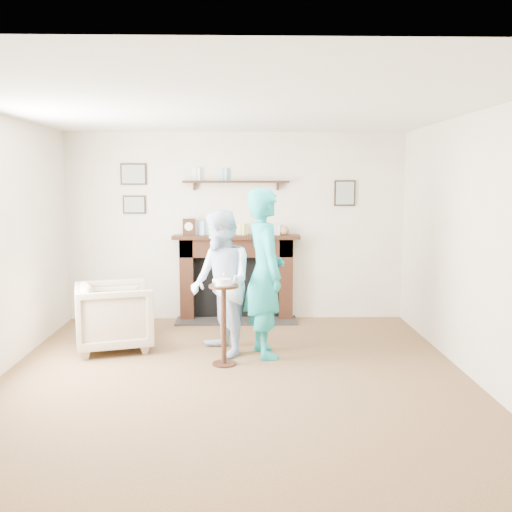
# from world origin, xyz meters

# --- Properties ---
(ground) EXTENTS (5.00, 5.00, 0.00)m
(ground) POSITION_xyz_m (0.00, 0.00, 0.00)
(ground) COLOR brown
(ground) RESTS_ON ground
(room_shell) EXTENTS (4.54, 5.02, 2.52)m
(room_shell) POSITION_xyz_m (-0.00, 0.69, 1.62)
(room_shell) COLOR silver
(room_shell) RESTS_ON ground
(armchair) EXTENTS (1.00, 0.99, 0.74)m
(armchair) POSITION_xyz_m (-1.35, 1.10, 0.00)
(armchair) COLOR tan
(armchair) RESTS_ON ground
(man) EXTENTS (0.85, 0.94, 1.57)m
(man) POSITION_xyz_m (-0.15, 0.85, 0.00)
(man) COLOR #CAE3FC
(man) RESTS_ON ground
(woman) EXTENTS (0.58, 0.74, 1.79)m
(woman) POSITION_xyz_m (0.32, 0.83, 0.00)
(woman) COLOR #21AEBF
(woman) RESTS_ON ground
(pedestal_table) EXTENTS (0.30, 0.30, 0.95)m
(pedestal_table) POSITION_xyz_m (-0.11, 0.50, 0.58)
(pedestal_table) COLOR black
(pedestal_table) RESTS_ON ground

